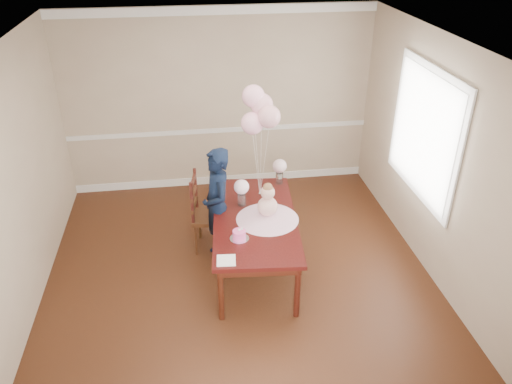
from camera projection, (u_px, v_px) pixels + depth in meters
name	position (u px, v px, depth m)	size (l,w,h in m)	color
floor	(241.00, 283.00, 5.83)	(4.50, 5.00, 0.00)	black
ceiling	(236.00, 50.00, 4.50)	(4.50, 5.00, 0.02)	silver
wall_back	(219.00, 102.00, 7.32)	(4.50, 0.02, 2.70)	tan
wall_front	(287.00, 375.00, 3.01)	(4.50, 0.02, 2.70)	tan
wall_left	(11.00, 197.00, 4.88)	(0.02, 5.00, 2.70)	tan
wall_right	(443.00, 167.00, 5.45)	(0.02, 5.00, 2.70)	tan
chair_rail_trim	(221.00, 130.00, 7.53)	(4.50, 0.02, 0.07)	silver
crown_molding	(216.00, 10.00, 6.68)	(4.50, 0.02, 0.12)	white
baseboard_trim	(222.00, 179.00, 7.94)	(4.50, 0.02, 0.12)	white
window_frame	(425.00, 133.00, 5.78)	(0.02, 1.66, 1.56)	white
window_blinds	(423.00, 133.00, 5.77)	(0.01, 1.50, 1.40)	white
dining_table_top	(255.00, 219.00, 5.76)	(0.95, 1.90, 0.05)	black
table_apron	(255.00, 224.00, 5.80)	(0.85, 1.80, 0.09)	black
table_leg_fl	(221.00, 294.00, 5.16)	(0.07, 0.07, 0.66)	black
table_leg_fr	(297.00, 291.00, 5.20)	(0.07, 0.07, 0.66)	black
table_leg_bl	(222.00, 207.00, 6.68)	(0.07, 0.07, 0.66)	black
table_leg_br	(281.00, 205.00, 6.72)	(0.07, 0.07, 0.66)	black
baby_skirt	(267.00, 215.00, 5.70)	(0.72, 0.72, 0.09)	#DDA3C0
baby_torso	(268.00, 206.00, 5.63)	(0.23, 0.23, 0.23)	pink
baby_head	(268.00, 192.00, 5.55)	(0.16, 0.16, 0.16)	#D9A795
baby_hair	(268.00, 188.00, 5.52)	(0.11, 0.11, 0.11)	brown
cake_platter	(239.00, 239.00, 5.37)	(0.21, 0.21, 0.01)	silver
birthday_cake	(239.00, 235.00, 5.35)	(0.14, 0.14, 0.09)	#FF50AD
cake_flower_a	(239.00, 230.00, 5.32)	(0.03, 0.03, 0.03)	silver
cake_flower_b	(242.00, 229.00, 5.33)	(0.03, 0.03, 0.03)	white
rose_vase_near	(242.00, 199.00, 5.96)	(0.09, 0.09, 0.15)	white
roses_near	(241.00, 187.00, 5.87)	(0.18, 0.18, 0.18)	white
rose_vase_far	(279.00, 178.00, 6.43)	(0.09, 0.09, 0.15)	white
roses_far	(280.00, 166.00, 6.35)	(0.18, 0.18, 0.18)	beige
napkin	(226.00, 260.00, 5.03)	(0.19, 0.19, 0.01)	white
balloon_weight	(260.00, 194.00, 6.21)	(0.04, 0.04, 0.02)	silver
balloon_a	(252.00, 123.00, 5.74)	(0.27, 0.27, 0.27)	#FFB4D0
balloon_b	(269.00, 117.00, 5.66)	(0.27, 0.27, 0.27)	#E2A0AE
balloon_c	(262.00, 105.00, 5.73)	(0.27, 0.27, 0.27)	#E8A4B7
balloon_d	(253.00, 96.00, 5.70)	(0.27, 0.27, 0.27)	#FCB2D0
balloon_ribbon_a	(256.00, 165.00, 6.01)	(0.00, 0.00, 0.80)	white
balloon_ribbon_b	(264.00, 162.00, 5.97)	(0.00, 0.00, 0.89)	white
balloon_ribbon_c	(261.00, 156.00, 6.00)	(0.00, 0.00, 0.99)	white
balloon_ribbon_d	(257.00, 153.00, 5.99)	(0.00, 0.00, 1.08)	white
dining_chair_seat	(211.00, 216.00, 6.25)	(0.44, 0.44, 0.05)	#3B1F10
chair_leg_fl	(196.00, 240.00, 6.22)	(0.04, 0.04, 0.43)	#3C1F10
chair_leg_fr	(225.00, 240.00, 6.21)	(0.04, 0.04, 0.43)	#3A1A0F
chair_leg_bl	(200.00, 224.00, 6.53)	(0.04, 0.04, 0.43)	#331D0E
chair_leg_br	(227.00, 224.00, 6.53)	(0.04, 0.04, 0.43)	#331A0E
chair_back_post_l	(192.00, 203.00, 5.96)	(0.04, 0.04, 0.56)	#33110E
chair_back_post_r	(196.00, 189.00, 6.27)	(0.04, 0.04, 0.56)	#35120E
chair_slat_low	(194.00, 204.00, 6.17)	(0.03, 0.40, 0.05)	#361D0E
chair_slat_mid	(194.00, 193.00, 6.09)	(0.03, 0.40, 0.05)	#3D1D10
chair_slat_top	(193.00, 181.00, 6.01)	(0.03, 0.40, 0.05)	#36150E
woman	(217.00, 206.00, 5.92)	(0.54, 0.36, 1.47)	black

